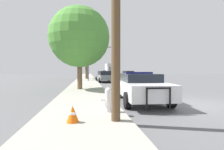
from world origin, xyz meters
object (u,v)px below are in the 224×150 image
(traffic_cone, at_px, (73,114))
(tree_sidewalk_near, at_px, (80,37))
(car_background_distant, at_px, (106,73))
(car_background_midblock, at_px, (105,76))
(tree_sidewalk_mid, at_px, (86,45))
(car_background_oncoming, at_px, (128,75))
(police_car, at_px, (140,86))
(fire_hydrant, at_px, (108,99))
(box_truck, at_px, (110,69))
(traffic_light, at_px, (99,56))

(traffic_cone, bearing_deg, tree_sidewalk_near, 90.99)
(car_background_distant, distance_m, traffic_cone, 46.54)
(car_background_distant, height_order, car_background_midblock, car_background_midblock)
(tree_sidewalk_mid, distance_m, tree_sidewalk_near, 15.72)
(tree_sidewalk_near, bearing_deg, tree_sidewalk_mid, 88.23)
(tree_sidewalk_mid, bearing_deg, car_background_oncoming, 2.10)
(police_car, height_order, car_background_midblock, police_car)
(police_car, distance_m, car_background_midblock, 14.15)
(fire_hydrant, distance_m, box_truck, 42.94)
(car_background_midblock, distance_m, traffic_cone, 17.86)
(box_truck, height_order, traffic_cone, box_truck)
(police_car, xyz_separation_m, car_background_oncoming, (4.46, 21.02, -0.04))
(fire_hydrant, xyz_separation_m, car_background_midblock, (1.54, 16.56, 0.17))
(fire_hydrant, height_order, box_truck, box_truck)
(car_background_distant, relative_size, tree_sidewalk_mid, 0.49)
(car_background_oncoming, distance_m, box_truck, 19.12)
(tree_sidewalk_near, distance_m, traffic_cone, 9.42)
(tree_sidewalk_near, bearing_deg, car_background_distant, 80.87)
(car_background_midblock, xyz_separation_m, car_background_oncoming, (4.85, 6.88, -0.03))
(car_background_distant, bearing_deg, traffic_light, -99.63)
(tree_sidewalk_near, height_order, traffic_cone, tree_sidewalk_near)
(car_background_distant, relative_size, tree_sidewalk_near, 0.67)
(box_truck, xyz_separation_m, traffic_cone, (-6.94, -43.62, -1.37))
(box_truck, relative_size, traffic_cone, 16.21)
(police_car, xyz_separation_m, box_truck, (3.85, 40.11, 0.96))
(fire_hydrant, height_order, car_background_midblock, car_background_midblock)
(police_car, height_order, tree_sidewalk_near, tree_sidewalk_near)
(tree_sidewalk_mid, height_order, traffic_cone, tree_sidewalk_mid)
(traffic_light, bearing_deg, car_background_midblock, -65.55)
(traffic_light, xyz_separation_m, tree_sidewalk_mid, (-1.75, 5.29, 2.26))
(car_background_distant, height_order, traffic_cone, car_background_distant)
(police_car, relative_size, tree_sidewalk_near, 0.79)
(car_background_midblock, bearing_deg, traffic_light, 109.77)
(box_truck, bearing_deg, tree_sidewalk_near, 77.60)
(police_car, height_order, box_truck, box_truck)
(fire_hydrant, height_order, tree_sidewalk_mid, tree_sidewalk_mid)
(car_background_midblock, bearing_deg, car_background_oncoming, 50.14)
(police_car, relative_size, traffic_light, 1.06)
(box_truck, bearing_deg, traffic_light, 77.92)
(tree_sidewalk_near, bearing_deg, car_background_midblock, 72.50)
(fire_hydrant, bearing_deg, car_background_midblock, 84.70)
(traffic_light, xyz_separation_m, car_background_oncoming, (5.46, 5.55, -2.78))
(fire_hydrant, relative_size, traffic_cone, 1.82)
(tree_sidewalk_near, bearing_deg, police_car, -57.80)
(police_car, distance_m, fire_hydrant, 3.10)
(car_background_distant, xyz_separation_m, car_background_oncoming, (1.66, -21.63, -0.00))
(car_background_midblock, height_order, box_truck, box_truck)
(traffic_light, distance_m, car_background_distant, 27.59)
(fire_hydrant, relative_size, tree_sidewalk_near, 0.14)
(police_car, relative_size, fire_hydrant, 5.83)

